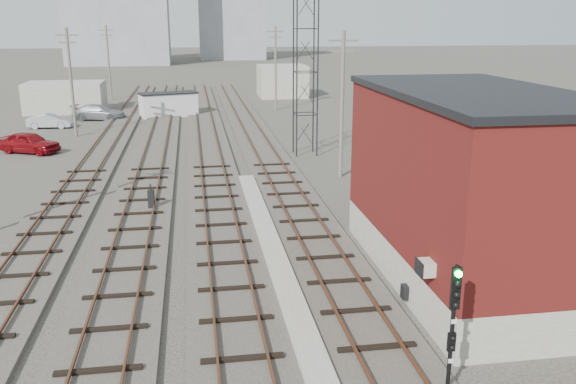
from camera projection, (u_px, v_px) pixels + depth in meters
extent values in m
plane|color=#282621|center=(216.00, 109.00, 68.13)|extent=(320.00, 320.00, 0.00)
cube|color=#332D28|center=(259.00, 144.00, 48.52)|extent=(3.20, 90.00, 0.20)
cube|color=#4C2816|center=(250.00, 141.00, 48.35)|extent=(0.07, 90.00, 0.12)
cube|color=#4C2816|center=(268.00, 140.00, 48.56)|extent=(0.07, 90.00, 0.12)
cube|color=#332D28|center=(208.00, 145.00, 47.92)|extent=(3.20, 90.00, 0.20)
cube|color=#4C2816|center=(199.00, 142.00, 47.75)|extent=(0.07, 90.00, 0.12)
cube|color=#4C2816|center=(217.00, 142.00, 47.96)|extent=(0.07, 90.00, 0.12)
cube|color=#332D28|center=(156.00, 147.00, 47.32)|extent=(3.20, 90.00, 0.20)
cube|color=#4C2816|center=(147.00, 144.00, 47.15)|extent=(0.07, 90.00, 0.12)
cube|color=#4C2816|center=(166.00, 143.00, 47.36)|extent=(0.07, 90.00, 0.12)
cube|color=#332D28|center=(103.00, 148.00, 46.72)|extent=(3.20, 90.00, 0.20)
cube|color=#4C2816|center=(93.00, 146.00, 46.55)|extent=(0.07, 90.00, 0.12)
cube|color=#4C2816|center=(113.00, 145.00, 46.76)|extent=(0.07, 90.00, 0.12)
cube|color=gray|center=(277.00, 265.00, 24.45)|extent=(0.90, 28.00, 0.26)
cube|color=gray|center=(465.00, 258.00, 23.43)|extent=(6.00, 12.00, 1.50)
cube|color=maroon|center=(472.00, 170.00, 22.47)|extent=(6.00, 12.00, 5.50)
cube|color=black|center=(479.00, 93.00, 21.70)|extent=(6.20, 12.20, 0.25)
cube|color=beige|center=(426.00, 268.00, 18.73)|extent=(0.45, 0.62, 0.45)
cube|color=black|center=(405.00, 292.00, 21.13)|extent=(0.20, 0.35, 0.50)
cylinder|color=black|center=(297.00, 51.00, 42.32)|extent=(0.10, 0.10, 15.00)
cylinder|color=black|center=(318.00, 51.00, 42.55)|extent=(0.10, 0.10, 15.00)
cylinder|color=black|center=(293.00, 50.00, 43.75)|extent=(0.10, 0.10, 15.00)
cylinder|color=black|center=(314.00, 50.00, 43.97)|extent=(0.10, 0.10, 15.00)
cylinder|color=#595147|center=(71.00, 83.00, 50.77)|extent=(0.24, 0.24, 9.00)
cube|color=#595147|center=(67.00, 35.00, 49.71)|extent=(1.80, 0.12, 0.12)
cube|color=#595147|center=(67.00, 43.00, 49.87)|extent=(1.40, 0.12, 0.12)
cylinder|color=#595147|center=(109.00, 63.00, 74.53)|extent=(0.24, 0.24, 9.00)
cube|color=#595147|center=(106.00, 30.00, 73.47)|extent=(1.80, 0.12, 0.12)
cube|color=#595147|center=(106.00, 35.00, 73.63)|extent=(1.40, 0.12, 0.12)
cylinder|color=#595147|center=(342.00, 106.00, 37.46)|extent=(0.24, 0.24, 9.00)
cube|color=#595147|center=(344.00, 41.00, 36.40)|extent=(1.80, 0.12, 0.12)
cube|color=#595147|center=(343.00, 51.00, 36.56)|extent=(1.40, 0.12, 0.12)
cylinder|color=#595147|center=(276.00, 69.00, 65.97)|extent=(0.24, 0.24, 9.00)
cube|color=#595147|center=(275.00, 31.00, 64.91)|extent=(1.80, 0.12, 0.12)
cube|color=#595147|center=(275.00, 37.00, 65.07)|extent=(1.40, 0.12, 0.12)
cube|color=gray|center=(231.00, 6.00, 151.32)|extent=(16.00, 12.00, 26.00)
cube|color=gray|center=(66.00, 97.00, 65.29)|extent=(8.00, 5.00, 3.20)
cube|color=gray|center=(282.00, 81.00, 78.43)|extent=(6.00, 6.00, 4.00)
cylinder|color=black|center=(452.00, 333.00, 15.57)|extent=(0.11, 0.11, 3.75)
cube|color=black|center=(456.00, 288.00, 15.20)|extent=(0.24, 0.10, 1.12)
sphere|color=#0CE533|center=(459.00, 274.00, 15.00)|extent=(0.19, 0.19, 0.19)
sphere|color=black|center=(458.00, 285.00, 15.08)|extent=(0.19, 0.19, 0.19)
sphere|color=black|center=(457.00, 295.00, 15.16)|extent=(0.19, 0.19, 0.19)
sphere|color=black|center=(456.00, 305.00, 15.23)|extent=(0.19, 0.19, 0.19)
cube|color=black|center=(451.00, 342.00, 15.61)|extent=(0.21, 0.09, 0.52)
cube|color=white|center=(454.00, 322.00, 15.39)|extent=(0.15, 0.02, 0.11)
cube|color=white|center=(451.00, 361.00, 15.70)|extent=(0.15, 0.02, 0.11)
cube|color=black|center=(151.00, 200.00, 31.55)|extent=(0.35, 0.35, 1.03)
cylinder|color=black|center=(150.00, 187.00, 31.36)|extent=(0.08, 0.08, 0.31)
cube|color=silver|center=(169.00, 105.00, 62.56)|extent=(6.06, 3.84, 2.35)
cube|color=black|center=(168.00, 93.00, 62.23)|extent=(6.29, 4.07, 0.11)
imported|color=maroon|center=(29.00, 143.00, 45.34)|extent=(5.00, 3.73, 1.58)
imported|color=#AAADB2|center=(50.00, 121.00, 55.80)|extent=(4.00, 1.57, 1.30)
imported|color=gray|center=(99.00, 112.00, 60.42)|extent=(5.56, 3.22, 1.51)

